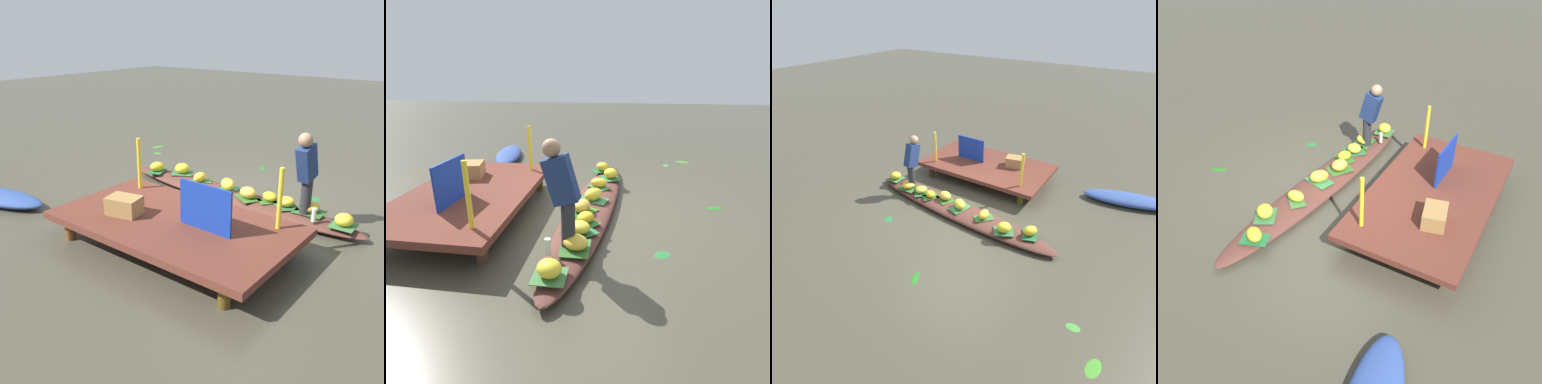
# 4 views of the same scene
# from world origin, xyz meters

# --- Properties ---
(canal_water) EXTENTS (40.00, 40.00, 0.00)m
(canal_water) POSITION_xyz_m (0.00, 0.00, 0.00)
(canal_water) COLOR #454133
(canal_water) RESTS_ON ground
(dock_platform) EXTENTS (3.20, 1.80, 0.39)m
(dock_platform) POSITION_xyz_m (-0.28, 1.83, 0.33)
(dock_platform) COLOR #5C2C21
(dock_platform) RESTS_ON ground
(vendor_boat) EXTENTS (4.75, 1.11, 0.18)m
(vendor_boat) POSITION_xyz_m (0.00, 0.00, 0.09)
(vendor_boat) COLOR #562F26
(vendor_boat) RESTS_ON ground
(leaf_mat_0) EXTENTS (0.38, 0.45, 0.01)m
(leaf_mat_0) POSITION_xyz_m (1.71, -0.04, 0.19)
(leaf_mat_0) COLOR #1F6131
(leaf_mat_0) RESTS_ON vendor_boat
(banana_bunch_0) EXTENTS (0.32, 0.34, 0.18)m
(banana_bunch_0) POSITION_xyz_m (1.71, -0.04, 0.27)
(banana_bunch_0) COLOR gold
(banana_bunch_0) RESTS_ON vendor_boat
(leaf_mat_1) EXTENTS (0.34, 0.34, 0.01)m
(leaf_mat_1) POSITION_xyz_m (-1.98, 0.21, 0.19)
(leaf_mat_1) COLOR #3C723A
(leaf_mat_1) RESTS_ON vendor_boat
(banana_bunch_1) EXTENTS (0.35, 0.35, 0.18)m
(banana_bunch_1) POSITION_xyz_m (-1.98, 0.21, 0.28)
(banana_bunch_1) COLOR yellow
(banana_bunch_1) RESTS_ON vendor_boat
(leaf_mat_2) EXTENTS (0.43, 0.44, 0.01)m
(leaf_mat_2) POSITION_xyz_m (-0.72, 0.01, 0.19)
(leaf_mat_2) COLOR #2F6024
(leaf_mat_2) RESTS_ON vendor_boat
(banana_bunch_2) EXTENTS (0.32, 0.30, 0.15)m
(banana_bunch_2) POSITION_xyz_m (-0.72, 0.01, 0.26)
(banana_bunch_2) COLOR gold
(banana_bunch_2) RESTS_ON vendor_boat
(leaf_mat_3) EXTENTS (0.49, 0.46, 0.01)m
(leaf_mat_3) POSITION_xyz_m (1.25, -0.23, 0.19)
(leaf_mat_3) COLOR #316839
(leaf_mat_3) RESTS_ON vendor_boat
(banana_bunch_3) EXTENTS (0.36, 0.36, 0.19)m
(banana_bunch_3) POSITION_xyz_m (1.25, -0.23, 0.28)
(banana_bunch_3) COLOR gold
(banana_bunch_3) RESTS_ON vendor_boat
(leaf_mat_4) EXTENTS (0.50, 0.50, 0.01)m
(leaf_mat_4) POSITION_xyz_m (-1.02, 0.04, 0.19)
(leaf_mat_4) COLOR #296336
(leaf_mat_4) RESTS_ON vendor_boat
(banana_bunch_4) EXTENTS (0.36, 0.37, 0.15)m
(banana_bunch_4) POSITION_xyz_m (-1.02, 0.04, 0.26)
(banana_bunch_4) COLOR gold
(banana_bunch_4) RESTS_ON vendor_boat
(leaf_mat_5) EXTENTS (0.44, 0.45, 0.01)m
(leaf_mat_5) POSITION_xyz_m (0.70, -0.05, 0.19)
(leaf_mat_5) COLOR #397032
(leaf_mat_5) RESTS_ON vendor_boat
(banana_bunch_5) EXTENTS (0.20, 0.29, 0.17)m
(banana_bunch_5) POSITION_xyz_m (0.70, -0.05, 0.27)
(banana_bunch_5) COLOR yellow
(banana_bunch_5) RESTS_ON vendor_boat
(leaf_mat_6) EXTENTS (0.45, 0.35, 0.01)m
(leaf_mat_6) POSITION_xyz_m (-1.41, 0.04, 0.19)
(leaf_mat_6) COLOR #2E6225
(leaf_mat_6) RESTS_ON vendor_boat
(banana_bunch_6) EXTENTS (0.39, 0.40, 0.16)m
(banana_bunch_6) POSITION_xyz_m (-1.41, 0.04, 0.26)
(banana_bunch_6) COLOR gold
(banana_bunch_6) RESTS_ON vendor_boat
(leaf_mat_7) EXTENTS (0.39, 0.50, 0.01)m
(leaf_mat_7) POSITION_xyz_m (0.08, -0.01, 0.19)
(leaf_mat_7) COLOR #367642
(leaf_mat_7) RESTS_ON vendor_boat
(banana_bunch_7) EXTENTS (0.38, 0.37, 0.20)m
(banana_bunch_7) POSITION_xyz_m (0.08, -0.01, 0.28)
(banana_bunch_7) COLOR yellow
(banana_bunch_7) RESTS_ON vendor_boat
(leaf_mat_8) EXTENTS (0.52, 0.49, 0.01)m
(leaf_mat_8) POSITION_xyz_m (-0.38, 0.11, 0.19)
(leaf_mat_8) COLOR #346222
(leaf_mat_8) RESTS_ON vendor_boat
(banana_bunch_8) EXTENTS (0.36, 0.33, 0.18)m
(banana_bunch_8) POSITION_xyz_m (-0.38, 0.11, 0.28)
(banana_bunch_8) COLOR gold
(banana_bunch_8) RESTS_ON vendor_boat
(vendor_person) EXTENTS (0.22, 0.43, 1.24)m
(vendor_person) POSITION_xyz_m (-1.36, 0.19, 0.88)
(vendor_person) COLOR #28282D
(vendor_person) RESTS_ON vendor_boat
(water_bottle) EXTENTS (0.07, 0.07, 0.20)m
(water_bottle) POSITION_xyz_m (-1.59, 0.32, 0.28)
(water_bottle) COLOR silver
(water_bottle) RESTS_ON vendor_boat
(market_banner) EXTENTS (0.78, 0.05, 0.60)m
(market_banner) POSITION_xyz_m (-0.78, 1.83, 0.69)
(market_banner) COLOR #14319A
(market_banner) RESTS_ON dock_platform
(railing_post_west) EXTENTS (0.06, 0.06, 0.80)m
(railing_post_west) POSITION_xyz_m (-1.48, 1.23, 0.79)
(railing_post_west) COLOR yellow
(railing_post_west) RESTS_ON dock_platform
(railing_post_east) EXTENTS (0.06, 0.06, 0.80)m
(railing_post_east) POSITION_xyz_m (0.92, 1.23, 0.79)
(railing_post_east) COLOR yellow
(railing_post_east) RESTS_ON dock_platform
(produce_crate) EXTENTS (0.50, 0.41, 0.24)m
(produce_crate) POSITION_xyz_m (0.38, 2.09, 0.51)
(produce_crate) COLOR olive
(produce_crate) RESTS_ON dock_platform
(drifting_plant_1) EXTENTS (0.26, 0.27, 0.01)m
(drifting_plant_1) POSITION_xyz_m (-1.11, -0.98, 0.00)
(drifting_plant_1) COLOR #23682F
(drifting_plant_1) RESTS_ON ground
(drifting_plant_3) EXTENTS (0.21, 0.32, 0.01)m
(drifting_plant_3) POSITION_xyz_m (0.48, -1.96, 0.00)
(drifting_plant_3) COLOR #20701A
(drifting_plant_3) RESTS_ON ground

